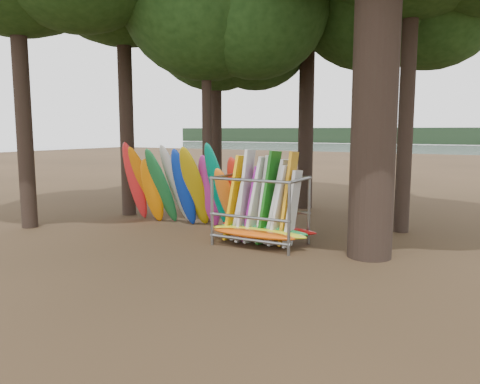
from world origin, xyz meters
The scene contains 6 objects.
ground centered at (0.00, 0.00, 0.00)m, with size 120.00×120.00×0.00m, color #47331E.
lake centered at (0.00, 60.00, 0.00)m, with size 160.00×160.00×0.00m, color gray.
far_shore centered at (0.00, 110.00, 2.00)m, with size 160.00×4.00×4.00m, color black.
oak_1 centered at (-3.58, 6.40, 8.23)m, with size 7.14×7.14×11.36m.
kayak_row centered at (-1.71, 1.57, 1.36)m, with size 5.87×2.00×3.15m.
storage_rack centered at (1.66, 0.54, 0.98)m, with size 3.22×1.51×2.86m.
Camera 1 is at (7.85, -11.78, 3.42)m, focal length 35.00 mm.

